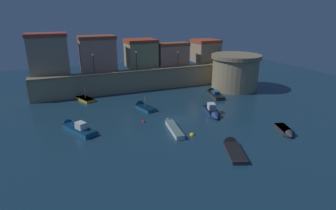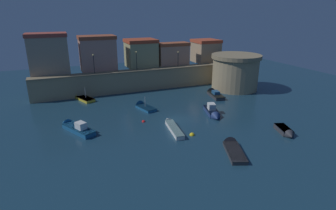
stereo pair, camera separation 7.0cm
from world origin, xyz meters
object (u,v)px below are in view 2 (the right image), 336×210
Objects in this scene: moored_boat_0 at (173,127)px; moored_boat_2 at (232,147)px; moored_boat_7 at (286,131)px; mooring_buoy_1 at (144,122)px; moored_boat_4 at (142,106)px; moored_boat_3 at (214,94)px; moored_boat_6 at (213,112)px; quay_lamp_2 at (178,56)px; moored_boat_1 at (75,127)px; moored_boat_5 at (82,98)px; quay_lamp_0 at (94,61)px; quay_lamp_1 at (137,58)px; mooring_buoy_0 at (192,135)px; fortress_tower at (235,72)px.

moored_boat_0 is 9.51m from moored_boat_2.
moored_boat_7 is 20.64m from mooring_buoy_1.
moored_boat_4 is at bearing -121.19° from moored_boat_7.
moored_boat_3 is at bearing -42.46° from moored_boat_0.
moored_boat_3 is 1.08× the size of moored_boat_6.
moored_boat_2 is at bearing -58.71° from mooring_buoy_1.
quay_lamp_2 reaches higher than moored_boat_0.
moored_boat_1 is at bearing 99.23° from moored_boat_4.
moored_boat_1 is at bearing 147.60° from moored_boat_5.
quay_lamp_1 reaches higher than quay_lamp_0.
quay_lamp_2 reaches higher than moored_boat_1.
mooring_buoy_0 is at bearing 176.56° from moored_boat_4.
quay_lamp_2 is 6.23× the size of mooring_buoy_1.
moored_boat_5 is 25.55m from moored_boat_6.
moored_boat_1 is at bearing -164.13° from fortress_tower.
moored_boat_0 is at bearing -70.17° from quay_lamp_0.
quay_lamp_1 reaches higher than mooring_buoy_0.
moored_boat_5 is at bearing 49.57° from moored_boat_2.
moored_boat_2 is at bearing -154.15° from moored_boat_1.
moored_boat_3 is at bearing 50.07° from mooring_buoy_0.
moored_boat_4 is 23.59m from moored_boat_7.
moored_boat_5 is (2.47, 14.80, -0.19)m from moored_boat_1.
moored_boat_7 is at bearing -160.93° from moored_boat_5.
quay_lamp_1 is 19.12m from mooring_buoy_1.
moored_boat_5 reaches higher than moored_boat_3.
moored_boat_6 reaches higher than moored_boat_7.
quay_lamp_0 is 19.19m from mooring_buoy_1.
quay_lamp_2 is 0.44× the size of moored_boat_0.
moored_boat_4 is at bearing -157.65° from moored_boat_5.
mooring_buoy_0 is (0.63, -24.40, -7.03)m from quay_lamp_1.
fortress_tower is at bearing -101.29° from moored_boat_1.
fortress_tower is 1.94× the size of moored_boat_4.
mooring_buoy_1 is at bearing 45.05° from moored_boat_0.
quay_lamp_0 is 0.65× the size of moored_boat_5.
quay_lamp_0 is 32.84m from moored_boat_2.
quay_lamp_1 is at bearing 76.56° from mooring_buoy_1.
fortress_tower is at bearing -13.39° from quay_lamp_0.
moored_boat_4 is 6.59m from mooring_buoy_1.
moored_boat_4 is 7.49× the size of mooring_buoy_0.
moored_boat_1 is 21.56m from moored_boat_6.
mooring_buoy_0 is (12.33, -22.71, -0.28)m from moored_boat_5.
mooring_buoy_0 is at bearing -144.48° from moored_boat_0.
moored_boat_1 reaches higher than moored_boat_3.
moored_boat_7 is at bearing -155.73° from moored_boat_4.
moored_boat_2 is at bearing -174.59° from moored_boat_5.
fortress_tower reaches higher than moored_boat_7.
moored_boat_4 reaches higher than moored_boat_3.
fortress_tower is at bearing -95.37° from moored_boat_4.
moored_boat_3 reaches higher than moored_boat_7.
quay_lamp_2 reaches higher than fortress_tower.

